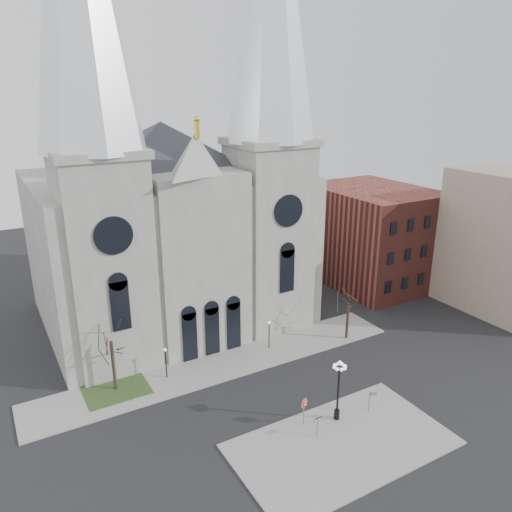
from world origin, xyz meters
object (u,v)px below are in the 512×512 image
globe_lamp (339,383)px  street_name_sign (370,400)px  stop_sign (304,406)px  one_way_sign (317,423)px

globe_lamp → street_name_sign: globe_lamp is taller
globe_lamp → street_name_sign: 4.11m
stop_sign → one_way_sign: bearing=-90.5°
stop_sign → street_name_sign: 6.38m
one_way_sign → street_name_sign: bearing=-4.4°
globe_lamp → street_name_sign: (3.25, -0.61, -2.44)m
stop_sign → street_name_sign: bearing=-14.7°
stop_sign → globe_lamp: (2.91, -0.91, 1.84)m
street_name_sign → stop_sign: bearing=-170.0°
one_way_sign → street_name_sign: (6.15, 0.41, -0.12)m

